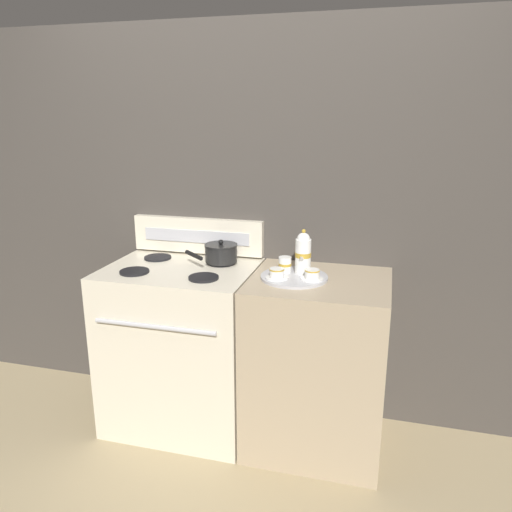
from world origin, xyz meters
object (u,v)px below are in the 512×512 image
Objects in this scene: serving_tray at (294,277)px; teacup_left at (277,274)px; saucepan at (220,253)px; stove at (183,346)px; teapot at (303,253)px; teacup_right at (312,275)px; creamer_jug at (285,264)px.

teacup_left reaches higher than serving_tray.
stove is at bearing -144.63° from saucepan.
teacup_left is at bearing -131.78° from teapot.
teacup_left is (-0.11, -0.12, -0.08)m from teapot.
teapot is (0.66, 0.04, 0.58)m from stove.
serving_tray is at bearing 39.59° from teacup_left.
serving_tray is at bearing 160.69° from teacup_right.
saucepan is at bearing 35.37° from stove.
saucepan reaches higher than teacup_right.
creamer_jug is at bearing -13.60° from saucepan.
teapot is at bearing 3.88° from stove.
teapot is 0.18m from teacup_left.
saucepan is 0.39m from creamer_jug.
stove is 2.77× the size of serving_tray.
teapot reaches higher than teacup_left.
teacup_left is 1.44× the size of creamer_jug.
creamer_jug is at bearing 150.20° from teacup_right.
stove is 8.35× the size of teacup_right.
saucepan is 2.49× the size of teacup_left.
teacup_left reaches higher than stove.
stove is 0.77m from creamer_jug.
serving_tray is at bearing -1.21° from stove.
saucepan reaches higher than creamer_jug.
serving_tray is 0.13m from teapot.
teacup_left is 0.17m from teacup_right.
teacup_right is (0.53, -0.18, -0.02)m from saucepan.
saucepan reaches higher than teacup_left.
teacup_left is (0.55, -0.08, 0.50)m from stove.
teapot is (0.03, 0.06, 0.11)m from serving_tray.
teacup_left is at bearing -170.30° from teacup_right.
stove is at bearing 176.32° from teacup_right.
saucepan is at bearing 161.35° from teacup_right.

